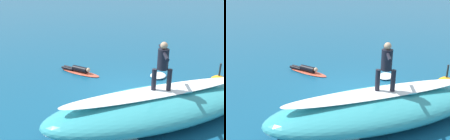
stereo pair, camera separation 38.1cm
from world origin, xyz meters
The scene contains 10 objects.
ground_plane centered at (0.00, 0.00, 0.00)m, with size 120.00×120.00×0.00m, color #145175.
wave_crest centered at (-0.61, 2.37, 0.56)m, with size 7.95×2.66×1.12m, color teal.
wave_foam_lip centered at (-0.61, 2.37, 1.16)m, with size 6.76×0.93×0.08m, color white.
surfboard_riding centered at (-0.77, 2.33, 1.15)m, with size 2.20×0.51×0.07m, color #33B2D1.
surfer_riding centered at (-0.77, 2.33, 2.18)m, with size 0.68×1.62×1.71m.
surfboard_paddling centered at (2.30, -2.48, 0.03)m, with size 2.39×0.57×0.07m, color #E0563D.
surfer_paddling centered at (2.41, -2.55, 0.21)m, with size 1.59×1.21×0.32m.
buoy_marker centered at (-3.88, 0.21, 0.40)m, with size 0.79×0.79×1.34m.
foam_patch_near centered at (1.76, 1.82, 0.08)m, with size 0.69×0.42×0.16m, color white.
foam_patch_mid centered at (-1.69, -1.70, 0.08)m, with size 0.97×0.77×0.16m, color white.
Camera 2 is at (1.04, 10.22, 4.97)m, focal length 41.14 mm.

